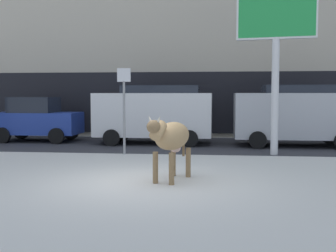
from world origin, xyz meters
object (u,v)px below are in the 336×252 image
(car_blue_hatchback, at_px, (37,119))
(pedestrian_far_left, at_px, (148,118))
(car_silver_van, at_px, (296,114))
(pedestrian_near_billboard, at_px, (100,118))
(street_sign, at_px, (124,104))
(car_white_van, at_px, (154,113))
(billboard, at_px, (276,21))
(pedestrian_by_cars, at_px, (281,119))
(cow_tan, at_px, (171,137))

(car_blue_hatchback, distance_m, pedestrian_far_left, 5.01)
(car_silver_van, bearing_deg, pedestrian_near_billboard, 159.86)
(street_sign, bearing_deg, car_white_van, 80.37)
(billboard, height_order, street_sign, billboard)
(billboard, distance_m, pedestrian_by_cars, 6.64)
(cow_tan, xyz_separation_m, car_white_van, (-1.45, 7.28, 0.25))
(car_white_van, bearing_deg, pedestrian_by_cars, 28.53)
(car_blue_hatchback, distance_m, pedestrian_by_cars, 10.72)
(billboard, relative_size, car_silver_van, 1.21)
(car_blue_hatchback, relative_size, pedestrian_by_cars, 2.02)
(cow_tan, relative_size, pedestrian_near_billboard, 1.11)
(pedestrian_by_cars, distance_m, street_sign, 8.50)
(car_blue_hatchback, relative_size, car_silver_van, 0.76)
(car_white_van, distance_m, pedestrian_near_billboard, 4.24)
(cow_tan, relative_size, car_white_van, 0.42)
(pedestrian_far_left, bearing_deg, street_sign, -87.98)
(car_silver_van, bearing_deg, pedestrian_by_cars, 92.15)
(car_white_van, relative_size, pedestrian_far_left, 2.66)
(cow_tan, relative_size, billboard, 0.35)
(car_white_van, height_order, car_silver_van, same)
(pedestrian_near_billboard, height_order, street_sign, street_sign)
(cow_tan, height_order, street_sign, street_sign)
(billboard, distance_m, pedestrian_near_billboard, 9.90)
(cow_tan, relative_size, pedestrian_by_cars, 1.11)
(car_blue_hatchback, bearing_deg, street_sign, -37.87)
(car_silver_van, xyz_separation_m, pedestrian_by_cars, (-0.12, 3.13, -0.36))
(car_silver_van, xyz_separation_m, pedestrian_far_left, (-6.23, 3.13, -0.36))
(car_blue_hatchback, relative_size, car_white_van, 0.76)
(pedestrian_far_left, distance_m, street_sign, 6.13)
(billboard, bearing_deg, street_sign, -174.38)
(car_blue_hatchback, xyz_separation_m, pedestrian_by_cars, (10.41, 2.57, -0.05))
(cow_tan, distance_m, car_silver_van, 8.13)
(car_white_van, height_order, pedestrian_by_cars, car_white_van)
(cow_tan, bearing_deg, pedestrian_near_billboard, 113.88)
(pedestrian_far_left, xyz_separation_m, street_sign, (0.21, -6.08, 0.79))
(pedestrian_near_billboard, distance_m, pedestrian_by_cars, 8.42)
(car_silver_van, distance_m, street_sign, 6.71)
(cow_tan, height_order, pedestrian_by_cars, pedestrian_by_cars)
(billboard, height_order, car_blue_hatchback, billboard)
(street_sign, bearing_deg, pedestrian_by_cars, 45.86)
(pedestrian_by_cars, relative_size, street_sign, 0.61)
(pedestrian_near_billboard, xyz_separation_m, street_sign, (2.52, -6.08, 0.79))
(billboard, bearing_deg, car_white_van, 148.34)
(cow_tan, bearing_deg, street_sign, 115.79)
(car_white_van, relative_size, pedestrian_near_billboard, 2.66)
(cow_tan, distance_m, car_blue_hatchback, 10.02)
(pedestrian_near_billboard, height_order, pedestrian_far_left, same)
(car_blue_hatchback, bearing_deg, car_white_van, -3.91)
(pedestrian_by_cars, bearing_deg, pedestrian_far_left, 180.00)
(billboard, height_order, pedestrian_near_billboard, billboard)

